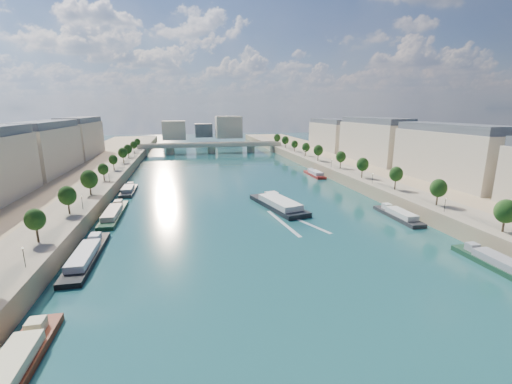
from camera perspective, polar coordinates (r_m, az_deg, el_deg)
name	(u,v)px	position (r m, az deg, el deg)	size (l,w,h in m)	color
ground	(239,193)	(143.86, -2.89, -0.22)	(700.00, 700.00, 0.00)	#0D373A
quay_left	(50,196)	(150.23, -31.14, -0.64)	(44.00, 520.00, 5.00)	#9E8460
quay_right	(393,180)	(169.87, 21.85, 1.83)	(44.00, 520.00, 5.00)	#9E8460
pave_left	(92,188)	(145.36, -25.69, 0.61)	(14.00, 520.00, 0.10)	gray
pave_right	(364,176)	(161.58, 17.49, 2.54)	(14.00, 520.00, 0.10)	gray
trees_left	(97,173)	(145.80, -24.97, 2.90)	(4.80, 268.80, 8.26)	#382B1E
trees_right	(350,161)	(168.42, 15.37, 5.00)	(4.80, 268.80, 8.26)	#382B1E
lamps_left	(97,186)	(134.25, -24.91, 0.90)	(0.36, 200.36, 4.28)	black
lamps_right	(350,169)	(163.31, 15.32, 3.78)	(0.36, 200.36, 4.28)	black
buildings_left	(19,156)	(163.68, -34.72, 4.92)	(16.00, 226.00, 23.20)	beige
buildings_right	(405,147)	(184.98, 23.57, 6.96)	(16.00, 226.00, 23.20)	beige
skyline	(207,129)	(358.85, -8.09, 10.42)	(79.00, 42.00, 22.00)	beige
bridge	(211,147)	(276.91, -7.45, 7.50)	(112.00, 12.00, 8.15)	#C1B79E
tour_barge	(278,204)	(123.08, 3.73, -2.06)	(15.41, 31.88, 4.17)	black
wake	(292,222)	(108.34, 6.08, -4.99)	(13.33, 25.99, 0.04)	silver
moored_barges_left	(88,253)	(92.87, -26.15, -9.11)	(5.00, 153.97, 3.60)	#1C213D
moored_barges_right	(416,224)	(113.95, 25.09, -4.87)	(5.00, 163.20, 3.60)	black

